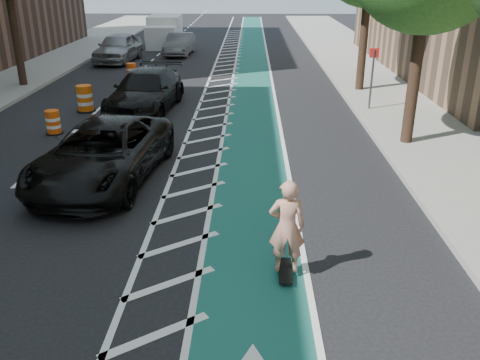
{
  "coord_description": "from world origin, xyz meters",
  "views": [
    {
      "loc": [
        2.94,
        -7.66,
        5.23
      ],
      "look_at": [
        2.72,
        2.25,
        1.1
      ],
      "focal_mm": 38.0,
      "sensor_mm": 36.0,
      "label": 1
    }
  ],
  "objects_px": {
    "suv_far": "(146,91)",
    "barrel_a": "(53,123)",
    "suv_near": "(103,153)",
    "skateboarder": "(287,227)"
  },
  "relations": [
    {
      "from": "skateboarder",
      "to": "suv_far",
      "type": "relative_size",
      "value": 0.33
    },
    {
      "from": "barrel_a",
      "to": "skateboarder",
      "type": "bearing_deg",
      "value": -49.23
    },
    {
      "from": "suv_far",
      "to": "barrel_a",
      "type": "height_order",
      "value": "suv_far"
    },
    {
      "from": "barrel_a",
      "to": "suv_near",
      "type": "bearing_deg",
      "value": -55.01
    },
    {
      "from": "skateboarder",
      "to": "barrel_a",
      "type": "distance_m",
      "value": 11.35
    },
    {
      "from": "skateboarder",
      "to": "suv_far",
      "type": "bearing_deg",
      "value": -66.02
    },
    {
      "from": "suv_near",
      "to": "suv_far",
      "type": "height_order",
      "value": "suv_far"
    },
    {
      "from": "skateboarder",
      "to": "suv_near",
      "type": "height_order",
      "value": "skateboarder"
    },
    {
      "from": "skateboarder",
      "to": "suv_near",
      "type": "xyz_separation_m",
      "value": [
        -4.52,
        4.47,
        -0.23
      ]
    },
    {
      "from": "skateboarder",
      "to": "suv_far",
      "type": "xyz_separation_m",
      "value": [
        -4.81,
        11.74,
        -0.23
      ]
    }
  ]
}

